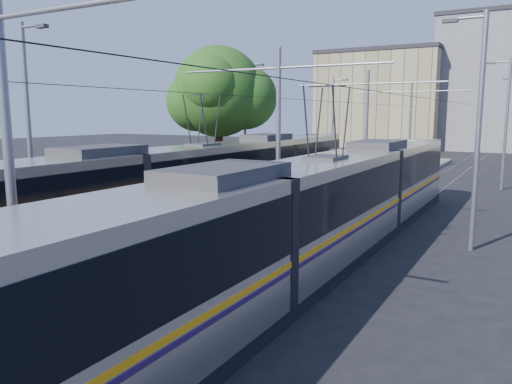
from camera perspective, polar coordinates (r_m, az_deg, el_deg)
The scene contains 12 objects.
ground at distance 14.58m, azimuth -12.11°, elevation -9.98°, with size 160.00×160.00×0.00m, color black.
platform at distance 29.15m, azimuth 10.54°, elevation -0.18°, with size 4.00×50.00×0.30m, color gray.
tactile_strip_left at distance 29.62m, azimuth 7.89°, elevation 0.33°, with size 0.70×50.00×0.01m, color gray.
tactile_strip_right at distance 28.70m, azimuth 13.28°, elevation -0.10°, with size 0.70×50.00×0.01m, color gray.
rails at distance 29.17m, azimuth 10.53°, elevation -0.44°, with size 8.71×70.00×0.03m.
tram_left at distance 22.32m, azimuth -6.04°, elevation 1.22°, with size 2.43×29.86×5.50m.
tram_right at distance 15.71m, azimuth 7.84°, elevation -1.50°, with size 2.43×28.63×5.50m.
catenary at distance 26.12m, azimuth 8.76°, elevation 8.47°, with size 9.20×70.00×7.00m.
street_lamps at distance 32.61m, azimuth 13.05°, elevation 7.81°, with size 15.18×38.22×8.00m.
shelter at distance 26.55m, azimuth 9.69°, elevation 2.27°, with size 1.08×1.36×2.61m.
tree at distance 30.70m, azimuth -3.51°, elevation 11.16°, with size 6.00×5.55×8.72m.
building_left at distance 72.88m, azimuth 14.30°, elevation 10.14°, with size 16.32×12.24×13.20m.
Camera 1 is at (9.25, -10.27, 4.67)m, focal length 35.00 mm.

